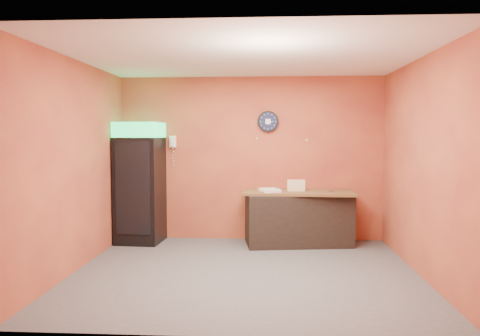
{
  "coord_description": "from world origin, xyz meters",
  "views": [
    {
      "loc": [
        0.29,
        -6.04,
        1.8
      ],
      "look_at": [
        -0.11,
        0.6,
        1.33
      ],
      "focal_mm": 35.0,
      "sensor_mm": 36.0,
      "label": 1
    }
  ],
  "objects": [
    {
      "name": "right_wall",
      "position": [
        2.25,
        0.0,
        1.4
      ],
      "size": [
        0.02,
        4.0,
        2.8
      ],
      "primitive_type": "cube",
      "color": "#BC6035",
      "rests_on": "floor"
    },
    {
      "name": "kitchen_tool",
      "position": [
        0.46,
        1.65,
        0.91
      ],
      "size": [
        0.05,
        0.05,
        0.05
      ],
      "primitive_type": "cylinder",
      "color": "silver",
      "rests_on": "butcher_paper"
    },
    {
      "name": "sub_roll_stack",
      "position": [
        0.75,
        1.62,
        0.98
      ],
      "size": [
        0.29,
        0.11,
        0.18
      ],
      "rotation": [
        0.0,
        0.0,
        0.05
      ],
      "color": "beige",
      "rests_on": "butcher_paper"
    },
    {
      "name": "beverage_cooler",
      "position": [
        -1.85,
        1.6,
        0.98
      ],
      "size": [
        0.75,
        0.76,
        2.02
      ],
      "rotation": [
        0.0,
        0.0,
        -0.06
      ],
      "color": "black",
      "rests_on": "floor"
    },
    {
      "name": "ceiling",
      "position": [
        0.0,
        0.0,
        2.8
      ],
      "size": [
        4.5,
        4.0,
        0.02
      ],
      "primitive_type": "cube",
      "color": "white",
      "rests_on": "back_wall"
    },
    {
      "name": "wall_clock",
      "position": [
        0.29,
        1.97,
        2.03
      ],
      "size": [
        0.36,
        0.06,
        0.36
      ],
      "color": "black",
      "rests_on": "back_wall"
    },
    {
      "name": "prep_counter",
      "position": [
        0.8,
        1.62,
        0.42
      ],
      "size": [
        1.78,
        0.98,
        0.85
      ],
      "primitive_type": "cube",
      "rotation": [
        0.0,
        0.0,
        0.14
      ],
      "color": "black",
      "rests_on": "floor"
    },
    {
      "name": "wall_phone",
      "position": [
        -1.35,
        1.95,
        1.69
      ],
      "size": [
        0.11,
        0.1,
        0.2
      ],
      "color": "white",
      "rests_on": "back_wall"
    },
    {
      "name": "wrapped_sandwich_mid",
      "position": [
        0.36,
        1.4,
        0.91
      ],
      "size": [
        0.31,
        0.2,
        0.04
      ],
      "primitive_type": "cube",
      "rotation": [
        0.0,
        0.0,
        0.33
      ],
      "color": "silver",
      "rests_on": "butcher_paper"
    },
    {
      "name": "floor",
      "position": [
        0.0,
        0.0,
        0.0
      ],
      "size": [
        4.5,
        4.5,
        0.0
      ],
      "primitive_type": "plane",
      "color": "#47474C",
      "rests_on": "ground"
    },
    {
      "name": "back_wall",
      "position": [
        0.0,
        2.0,
        1.4
      ],
      "size": [
        4.5,
        0.02,
        2.8
      ],
      "primitive_type": "cube",
      "color": "#BC6035",
      "rests_on": "floor"
    },
    {
      "name": "wrapped_sandwich_right",
      "position": [
        0.28,
        1.69,
        0.91
      ],
      "size": [
        0.31,
        0.21,
        0.04
      ],
      "primitive_type": "cube",
      "rotation": [
        0.0,
        0.0,
        0.36
      ],
      "color": "silver",
      "rests_on": "butcher_paper"
    },
    {
      "name": "butcher_paper",
      "position": [
        0.8,
        1.62,
        0.87
      ],
      "size": [
        1.82,
        0.89,
        0.04
      ],
      "primitive_type": "cube",
      "rotation": [
        0.0,
        0.0,
        -0.04
      ],
      "color": "brown",
      "rests_on": "prep_counter"
    },
    {
      "name": "wrapped_sandwich_left",
      "position": [
        0.33,
        1.53,
        0.91
      ],
      "size": [
        0.32,
        0.19,
        0.04
      ],
      "primitive_type": "cube",
      "rotation": [
        0.0,
        0.0,
        -0.24
      ],
      "color": "silver",
      "rests_on": "butcher_paper"
    },
    {
      "name": "left_wall",
      "position": [
        -2.25,
        0.0,
        1.4
      ],
      "size": [
        0.02,
        4.0,
        2.8
      ],
      "primitive_type": "cube",
      "color": "#BC6035",
      "rests_on": "floor"
    }
  ]
}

